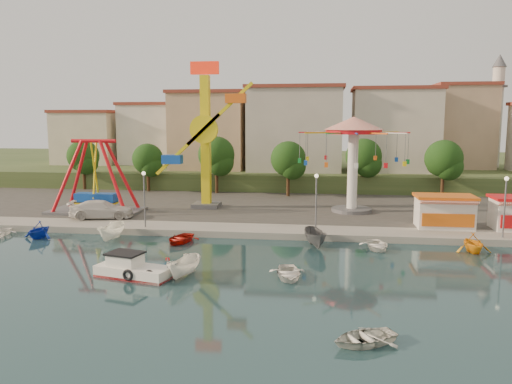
% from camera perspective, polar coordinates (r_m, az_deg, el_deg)
% --- Properties ---
extents(ground, '(200.00, 200.00, 0.00)m').
position_cam_1_polar(ground, '(34.18, -7.30, -9.90)').
color(ground, '#15333B').
rests_on(ground, ground).
extents(quay_deck, '(200.00, 100.00, 0.60)m').
position_cam_1_polar(quay_deck, '(94.32, 2.43, 1.89)').
color(quay_deck, '#9E998E').
rests_on(quay_deck, ground).
extents(asphalt_pad, '(90.00, 28.00, 0.01)m').
position_cam_1_polar(asphalt_pad, '(62.76, -0.25, -0.98)').
color(asphalt_pad, '#4C4944').
rests_on(asphalt_pad, quay_deck).
extents(hill_terrace, '(200.00, 60.00, 3.00)m').
position_cam_1_polar(hill_terrace, '(99.16, 2.69, 2.89)').
color(hill_terrace, '#384C26').
rests_on(hill_terrace, ground).
extents(pirate_ship_ride, '(10.00, 5.00, 8.00)m').
position_cam_1_polar(pirate_ship_ride, '(57.03, -17.91, 1.55)').
color(pirate_ship_ride, '#59595E').
rests_on(pirate_ship_ride, quay_deck).
extents(kamikaze_tower, '(7.60, 3.10, 16.50)m').
position_cam_1_polar(kamikaze_tower, '(57.02, -5.45, 5.98)').
color(kamikaze_tower, '#59595E').
rests_on(kamikaze_tower, quay_deck).
extents(wave_swinger, '(11.60, 11.60, 10.40)m').
position_cam_1_polar(wave_swinger, '(55.30, 11.06, 5.55)').
color(wave_swinger, '#59595E').
rests_on(wave_swinger, quay_deck).
extents(booth_left, '(5.40, 3.78, 3.08)m').
position_cam_1_polar(booth_left, '(49.90, 20.72, -2.07)').
color(booth_left, white).
rests_on(booth_left, quay_deck).
extents(lamp_post_1, '(0.14, 0.14, 5.00)m').
position_cam_1_polar(lamp_post_1, '(47.94, -12.62, -1.00)').
color(lamp_post_1, '#59595E').
rests_on(lamp_post_1, quay_deck).
extents(lamp_post_2, '(0.14, 0.14, 5.00)m').
position_cam_1_polar(lamp_post_2, '(45.00, 6.87, -1.45)').
color(lamp_post_2, '#59595E').
rests_on(lamp_post_2, quay_deck).
extents(lamp_post_3, '(0.14, 0.14, 5.00)m').
position_cam_1_polar(lamp_post_3, '(47.58, 26.53, -1.73)').
color(lamp_post_3, '#59595E').
rests_on(lamp_post_3, quay_deck).
extents(tree_0, '(4.60, 4.60, 7.19)m').
position_cam_1_polar(tree_0, '(76.75, -19.15, 3.89)').
color(tree_0, '#382314').
rests_on(tree_0, quay_deck).
extents(tree_1, '(4.35, 4.35, 6.80)m').
position_cam_1_polar(tree_1, '(72.13, -12.27, 3.70)').
color(tree_1, '#382314').
rests_on(tree_1, quay_deck).
extents(tree_2, '(5.02, 5.02, 7.85)m').
position_cam_1_polar(tree_2, '(68.90, -4.55, 4.26)').
color(tree_2, '#382314').
rests_on(tree_2, quay_deck).
extents(tree_3, '(4.68, 4.68, 7.32)m').
position_cam_1_polar(tree_3, '(66.09, 3.71, 3.79)').
color(tree_3, '#382314').
rests_on(tree_3, quay_deck).
extents(tree_4, '(4.86, 4.86, 7.60)m').
position_cam_1_polar(tree_4, '(69.11, 12.21, 3.97)').
color(tree_4, '#382314').
rests_on(tree_4, quay_deck).
extents(tree_5, '(4.83, 4.83, 7.54)m').
position_cam_1_polar(tree_5, '(68.85, 20.66, 3.58)').
color(tree_5, '#382314').
rests_on(tree_5, quay_deck).
extents(building_0, '(9.26, 9.53, 11.87)m').
position_cam_1_polar(building_0, '(88.07, -20.90, 6.55)').
color(building_0, beige).
rests_on(building_0, hill_terrace).
extents(building_1, '(12.33, 9.01, 8.63)m').
position_cam_1_polar(building_1, '(88.04, -12.24, 5.85)').
color(building_1, silver).
rests_on(building_1, hill_terrace).
extents(building_2, '(11.95, 9.28, 11.23)m').
position_cam_1_polar(building_2, '(85.02, -3.71, 6.82)').
color(building_2, tan).
rests_on(building_2, hill_terrace).
extents(building_3, '(12.59, 10.50, 9.20)m').
position_cam_1_polar(building_3, '(80.29, 5.59, 5.99)').
color(building_3, beige).
rests_on(building_3, hill_terrace).
extents(building_4, '(10.75, 9.23, 9.24)m').
position_cam_1_polar(building_4, '(84.29, 14.92, 5.87)').
color(building_4, beige).
rests_on(building_4, hill_terrace).
extents(building_5, '(12.77, 10.96, 11.21)m').
position_cam_1_polar(building_5, '(85.14, 24.06, 6.13)').
color(building_5, tan).
rests_on(building_5, hill_terrace).
extents(minaret, '(2.80, 2.80, 18.00)m').
position_cam_1_polar(minaret, '(89.71, 25.80, 8.61)').
color(minaret, silver).
rests_on(minaret, hill_terrace).
extents(cabin_motorboat, '(5.54, 3.17, 1.84)m').
position_cam_1_polar(cabin_motorboat, '(35.33, -14.00, -8.65)').
color(cabin_motorboat, white).
rests_on(cabin_motorboat, ground).
extents(rowboat_a, '(3.01, 3.83, 0.72)m').
position_cam_1_polar(rowboat_a, '(34.17, 3.71, -9.22)').
color(rowboat_a, white).
rests_on(rowboat_a, ground).
extents(rowboat_b, '(4.02, 3.66, 0.68)m').
position_cam_1_polar(rowboat_b, '(25.22, 12.20, -15.92)').
color(rowboat_b, silver).
rests_on(rowboat_b, ground).
extents(skiff, '(2.19, 3.89, 1.42)m').
position_cam_1_polar(skiff, '(34.50, -8.20, -8.52)').
color(skiff, white).
rests_on(skiff, ground).
extents(van, '(6.75, 3.95, 1.84)m').
position_cam_1_polar(van, '(53.69, -17.25, -1.91)').
color(van, silver).
rests_on(van, quay_deck).
extents(moored_boat_1, '(2.86, 3.23, 1.58)m').
position_cam_1_polar(moored_boat_1, '(49.37, -23.59, -3.95)').
color(moored_boat_1, '#1533BA').
rests_on(moored_boat_1, ground).
extents(moored_boat_2, '(1.64, 4.10, 1.57)m').
position_cam_1_polar(moored_boat_2, '(46.17, -16.17, -4.40)').
color(moored_boat_2, white).
rests_on(moored_boat_2, ground).
extents(moored_boat_3, '(3.26, 4.06, 0.75)m').
position_cam_1_polar(moored_boat_3, '(44.15, -8.71, -5.28)').
color(moored_boat_3, '#B2170E').
rests_on(moored_boat_3, ground).
extents(moored_boat_5, '(2.46, 4.38, 1.60)m').
position_cam_1_polar(moored_boat_5, '(42.32, 6.81, -5.24)').
color(moored_boat_5, '#525256').
rests_on(moored_boat_5, ground).
extents(moored_boat_6, '(2.92, 3.78, 0.72)m').
position_cam_1_polar(moored_boat_6, '(42.66, 13.64, -5.91)').
color(moored_boat_6, white).
rests_on(moored_boat_6, ground).
extents(moored_boat_7, '(3.04, 3.41, 1.64)m').
position_cam_1_polar(moored_boat_7, '(44.02, 23.58, -5.32)').
color(moored_boat_7, orange).
rests_on(moored_boat_7, ground).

